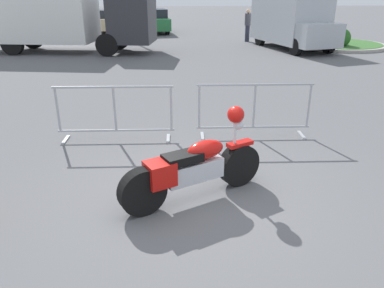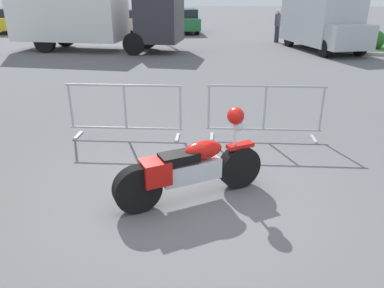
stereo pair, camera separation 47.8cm
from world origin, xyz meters
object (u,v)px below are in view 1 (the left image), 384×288
Objects in this scene: crowd_barrier_far at (254,110)px; parked_car_red at (19,21)px; parked_car_green at (153,21)px; pedestrian at (248,24)px; box_truck at (57,15)px; motorcycle at (194,167)px; delivery_van at (292,22)px; crowd_barrier_near at (115,113)px; parked_car_tan at (110,21)px; parked_car_maroon at (63,22)px.

parked_car_red is (-11.12, 19.27, 0.22)m from crowd_barrier_far.
parked_car_green is 7.19m from pedestrian.
parked_car_red is at bearing 127.96° from box_truck.
motorcycle is 0.38× the size of delivery_van.
parked_car_tan reaches higher than crowd_barrier_near.
delivery_van is at bearing 69.23° from crowd_barrier_far.
crowd_barrier_near is at bearing -45.77° from delivery_van.
box_truck is at bearing 145.25° from parked_car_green.
parked_car_maroon reaches higher than parked_car_tan.
parked_car_maroon is 0.96× the size of parked_car_green.
box_truck is at bearing -158.31° from parked_car_red.
box_truck is at bearing -102.42° from delivery_van.
motorcycle is at bearing -120.56° from crowd_barrier_far.
parked_car_maroon reaches higher than crowd_barrier_far.
motorcycle is at bearing -48.60° from pedestrian.
parked_car_tan is at bearing -158.23° from pedestrian.
delivery_van reaches higher than motorcycle.
delivery_van is 3.10m from pedestrian.
box_truck is 1.69× the size of parked_car_red.
delivery_van is 1.13× the size of parked_car_red.
parked_car_green is (-6.80, 7.56, -0.49)m from delivery_van.
motorcycle is 0.44× the size of parked_car_green.
crowd_barrier_far is 14.40m from pedestrian.
delivery_van is (7.00, 11.44, 0.69)m from crowd_barrier_near.
delivery_van is 17.33m from parked_car_red.
crowd_barrier_near is (-1.33, 2.25, 0.08)m from motorcycle.
crowd_barrier_near is 0.47× the size of parked_car_red.
parked_car_tan is (2.89, 0.69, -0.00)m from parked_car_maroon.
parked_car_red is (-4.65, 8.18, -0.86)m from box_truck.
delivery_van reaches higher than parked_car_tan.
crowd_barrier_near is 1.00× the size of crowd_barrier_far.
crowd_barrier_near is 0.42× the size of delivery_van.
parked_car_maroon reaches higher than crowd_barrier_near.
parked_car_green reaches higher than motorcycle.
delivery_van is at bearing -4.63° from pedestrian.
crowd_barrier_near is 0.28× the size of box_truck.
parked_car_maroon is at bearing 81.28° from motorcycle.
box_truck reaches higher than crowd_barrier_far.
parked_car_maroon is at bearing 95.62° from parked_car_tan.
pedestrian is (13.92, -5.15, 0.15)m from parked_car_red.
parked_car_red is 8.66m from parked_car_green.
parked_car_green is at bearing -96.76° from parked_car_maroon.
pedestrian reaches higher than crowd_barrier_far.
box_truck is 10.82m from delivery_van.
parked_car_tan is 2.59× the size of pedestrian.
crowd_barrier_far is 0.51× the size of parked_car_maroon.
parked_car_green is at bearing -167.24° from pedestrian.
crowd_barrier_near is at bearing -164.20° from parked_car_red.
crowd_barrier_far is at bearing 32.64° from motorcycle.
parked_car_red is 2.79× the size of pedestrian.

